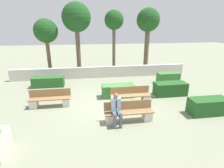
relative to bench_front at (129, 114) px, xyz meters
The scene contains 15 objects.
ground_plane 2.00m from the bench_front, 104.94° to the left, with size 60.00×60.00×0.00m, color gray.
perimeter_wall 6.87m from the bench_front, 94.24° to the left, with size 13.58×0.30×0.85m.
bench_front is the anchor object (origin of this frame).
bench_left_side 4.11m from the bench_front, 150.79° to the left, with size 2.05×0.49×0.86m.
bench_right_side 1.87m from the bench_front, 73.22° to the left, with size 2.11×0.48×0.86m.
person_seated_man 0.71m from the bench_front, 165.77° to the right, with size 0.38×0.64×1.33m.
hedge_block_near_left 3.82m from the bench_front, ahead, with size 1.80×0.76×0.75m.
hedge_block_near_right 6.08m from the bench_front, 48.89° to the left, with size 1.53×0.64×0.77m.
hedge_block_mid_left 2.75m from the bench_front, 88.89° to the left, with size 1.85×0.71×0.72m.
hedge_block_mid_right 4.04m from the bench_front, 38.89° to the left, with size 1.86×0.82×0.76m.
hedge_block_far_left 6.70m from the bench_front, 129.37° to the left, with size 2.04×0.75×0.67m.
tree_leftmost 10.06m from the bench_front, 119.19° to the left, with size 1.85×1.85×4.44m.
tree_center_left 9.57m from the bench_front, 105.16° to the left, with size 2.27×2.27×5.65m.
tree_center_right 9.12m from the bench_front, 85.09° to the left, with size 1.55×1.55×5.10m.
tree_rightmost 10.01m from the bench_front, 66.61° to the left, with size 1.95×1.95×5.33m.
Camera 1 is at (-1.22, -8.39, 3.95)m, focal length 28.00 mm.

